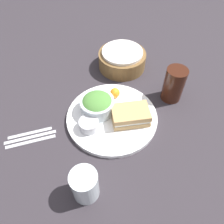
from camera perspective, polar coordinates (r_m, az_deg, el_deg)
ground_plane at (r=0.80m, az=0.00°, el=-1.65°), size 4.00×4.00×0.00m
plate at (r=0.79m, az=0.00°, el=-1.29°), size 0.33×0.33×0.02m
sandwich at (r=0.76m, az=4.85°, el=-0.86°), size 0.14×0.10×0.05m
salad_bowl at (r=0.78m, az=-3.87°, el=2.05°), size 0.12×0.12×0.07m
dressing_cup at (r=0.74m, az=-6.03°, el=-3.28°), size 0.07×0.07×0.04m
orange_wedge at (r=0.83m, az=0.78°, el=5.03°), size 0.04×0.04×0.04m
drink_glass at (r=0.85m, az=15.83°, el=6.93°), size 0.08×0.08×0.14m
bread_basket at (r=0.98m, az=2.64°, el=13.60°), size 0.20×0.20×0.08m
fork at (r=0.79m, az=-20.47°, el=-7.24°), size 0.16×0.06×0.01m
knife at (r=0.80m, az=-20.55°, el=-6.18°), size 0.17×0.06×0.01m
spoon at (r=0.81m, az=-20.62°, el=-5.15°), size 0.14×0.06×0.01m
water_glass at (r=0.62m, az=-7.08°, el=-18.38°), size 0.08×0.08×0.11m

